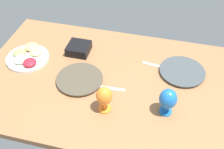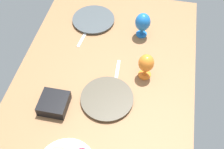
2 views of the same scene
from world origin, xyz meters
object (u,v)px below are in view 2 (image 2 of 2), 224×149
object	(u,v)px
dinner_plate_left	(93,20)
hurricane_glass_orange	(146,64)
hurricane_glass_blue	(143,23)
dinner_plate_right	(107,99)
square_bowl_black	(54,103)

from	to	relation	value
dinner_plate_left	hurricane_glass_orange	size ratio (longest dim) A/B	1.74
dinner_plate_left	hurricane_glass_blue	xyz separation A→B (cm)	(7.00, 34.32, 9.40)
dinner_plate_left	hurricane_glass_orange	distance (cm)	58.03
dinner_plate_right	hurricane_glass_orange	size ratio (longest dim) A/B	1.75
hurricane_glass_blue	hurricane_glass_orange	bearing A→B (deg)	10.60
dinner_plate_left	dinner_plate_right	bearing A→B (deg)	20.12
dinner_plate_left	square_bowl_black	distance (cm)	71.30
dinner_plate_right	hurricane_glass_blue	xyz separation A→B (cm)	(-54.46, 11.80, 9.37)
hurricane_glass_blue	dinner_plate_left	bearing A→B (deg)	-101.53
hurricane_glass_blue	hurricane_glass_orange	xyz separation A→B (cm)	(33.44, 6.26, -0.16)
dinner_plate_right	dinner_plate_left	bearing A→B (deg)	-159.88
hurricane_glass_orange	square_bowl_black	size ratio (longest dim) A/B	1.12
hurricane_glass_orange	dinner_plate_left	bearing A→B (deg)	-134.91
dinner_plate_left	hurricane_glass_blue	world-z (taller)	hurricane_glass_blue
dinner_plate_right	hurricane_glass_blue	bearing A→B (deg)	167.77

